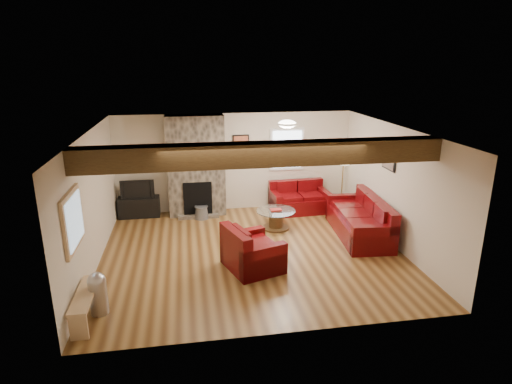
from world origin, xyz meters
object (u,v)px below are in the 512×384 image
at_px(sofa_three, 359,217).
at_px(armchair_red, 253,248).
at_px(loveseat, 299,197).
at_px(tv_cabinet, 139,207).
at_px(television, 138,188).
at_px(floor_lamp, 343,162).
at_px(coffee_table, 276,219).

xyz_separation_m(sofa_three, armchair_red, (-2.57, -1.17, -0.02)).
distance_m(sofa_three, loveseat, 1.95).
bearing_deg(sofa_three, tv_cabinet, -107.50).
relative_size(loveseat, armchair_red, 1.41).
height_order(television, floor_lamp, floor_lamp).
relative_size(armchair_red, television, 1.27).
bearing_deg(television, floor_lamp, -1.04).
distance_m(tv_cabinet, television, 0.48).
xyz_separation_m(sofa_three, television, (-4.93, 2.03, 0.30)).
distance_m(sofa_three, tv_cabinet, 5.34).
bearing_deg(armchair_red, sofa_three, -83.92).
bearing_deg(loveseat, television, 172.74).
relative_size(loveseat, television, 1.78).
relative_size(sofa_three, loveseat, 1.55).
distance_m(coffee_table, television, 3.51).
relative_size(armchair_red, tv_cabinet, 1.03).
height_order(coffee_table, floor_lamp, floor_lamp).
distance_m(armchair_red, coffee_table, 2.05).
bearing_deg(television, loveseat, -4.25).
bearing_deg(tv_cabinet, sofa_three, -22.43).
bearing_deg(loveseat, armchair_red, -122.98).
bearing_deg(sofa_three, armchair_red, -60.56).
relative_size(armchair_red, floor_lamp, 0.72).
distance_m(tv_cabinet, floor_lamp, 5.34).
distance_m(loveseat, floor_lamp, 1.48).
bearing_deg(coffee_table, tv_cabinet, 157.13).
relative_size(coffee_table, television, 1.12).
xyz_separation_m(coffee_table, floor_lamp, (2.05, 1.25, 0.99)).
bearing_deg(coffee_table, television, 157.13).
bearing_deg(armchair_red, tv_cabinet, 17.94).
bearing_deg(loveseat, floor_lamp, 6.56).
height_order(loveseat, armchair_red, armchair_red).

